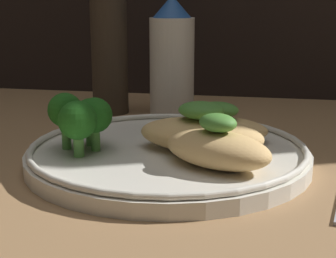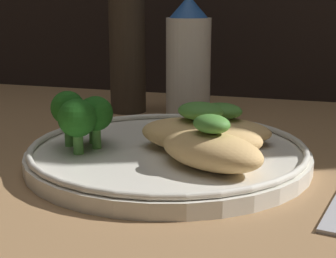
% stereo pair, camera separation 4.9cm
% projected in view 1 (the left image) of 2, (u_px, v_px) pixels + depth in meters
% --- Properties ---
extents(ground_plane, '(1.80, 1.80, 0.01)m').
position_uv_depth(ground_plane, '(168.00, 168.00, 0.50)').
color(ground_plane, '#936D47').
extents(plate, '(0.27, 0.27, 0.02)m').
position_uv_depth(plate, '(168.00, 153.00, 0.49)').
color(plate, silver).
rests_on(plate, ground_plane).
extents(grilled_meat_front, '(0.11, 0.10, 0.05)m').
position_uv_depth(grilled_meat_front, '(217.00, 147.00, 0.44)').
color(grilled_meat_front, tan).
rests_on(grilled_meat_front, plate).
extents(grilled_meat_middle, '(0.13, 0.08, 0.05)m').
position_uv_depth(grilled_meat_middle, '(201.00, 133.00, 0.48)').
color(grilled_meat_middle, tan).
rests_on(grilled_meat_middle, plate).
extents(grilled_meat_back, '(0.11, 0.07, 0.04)m').
position_uv_depth(grilled_meat_back, '(217.00, 126.00, 0.52)').
color(grilled_meat_back, tan).
rests_on(grilled_meat_back, plate).
extents(broccoli_bunch, '(0.06, 0.07, 0.05)m').
position_uv_depth(broccoli_bunch, '(82.00, 116.00, 0.48)').
color(broccoli_bunch, '#569942').
rests_on(broccoli_bunch, plate).
extents(sauce_bottle, '(0.06, 0.06, 0.16)m').
position_uv_depth(sauce_bottle, '(172.00, 59.00, 0.68)').
color(sauce_bottle, white).
rests_on(sauce_bottle, ground_plane).
extents(pepper_grinder, '(0.05, 0.05, 0.20)m').
position_uv_depth(pepper_grinder, '(109.00, 47.00, 0.69)').
color(pepper_grinder, '#382D23').
rests_on(pepper_grinder, ground_plane).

